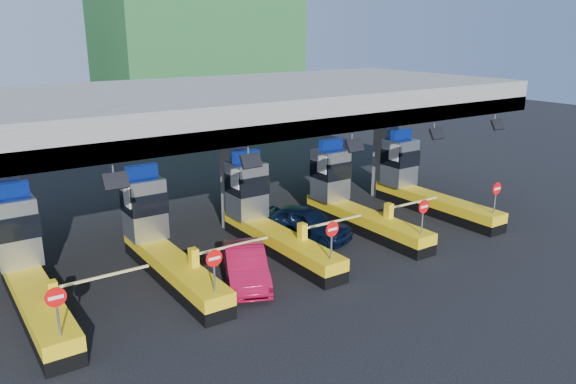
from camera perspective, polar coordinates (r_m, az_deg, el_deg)
ground at (r=25.72m, az=-2.07°, el=-5.58°), size 120.00×120.00×0.00m
toll_canopy at (r=26.58m, az=-5.54°, el=8.77°), size 28.00×12.09×7.00m
toll_lane_far_left at (r=22.24m, az=-25.04°, el=-6.89°), size 4.43×8.00×4.16m
toll_lane_left at (r=23.38m, az=-12.93°, el=-4.62°), size 4.43×8.00×4.16m
toll_lane_center at (r=25.46m, az=-2.43°, el=-2.47°), size 4.43×8.00×4.16m
toll_lane_right at (r=28.28m, az=6.20°, el=-0.62°), size 4.43×8.00×4.16m
toll_lane_far_right at (r=31.64m, az=13.13°, el=0.87°), size 4.43×8.00×4.16m
van at (r=26.44m, az=1.76°, el=-3.15°), size 3.47×4.92×1.55m
red_car at (r=22.05m, az=-4.35°, el=-7.42°), size 3.16×4.63×1.45m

